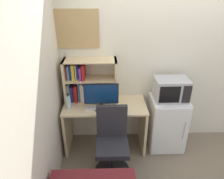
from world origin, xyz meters
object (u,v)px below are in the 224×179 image
monitor (101,96)px  mini_fridge (166,123)px  water_bottle (68,102)px  hutch_bookshelf (83,80)px  desk_chair (112,146)px  wall_corkboard (72,29)px  computer_mouse (124,107)px  keyboard (102,108)px  microwave (171,89)px

monitor → mini_fridge: 1.13m
water_bottle → hutch_bookshelf: bearing=49.9°
mini_fridge → desk_chair: desk_chair is taller
desk_chair → monitor: bearing=111.0°
mini_fridge → monitor: bearing=-172.3°
desk_chair → wall_corkboard: bearing=124.8°
computer_mouse → wall_corkboard: size_ratio=0.13×
monitor → keyboard: 0.19m
wall_corkboard → computer_mouse: bearing=-29.6°
hutch_bookshelf → mini_fridge: 1.41m
computer_mouse → desk_chair: 0.53m
water_bottle → desk_chair: bearing=-33.7°
monitor → keyboard: (0.01, 0.01, -0.19)m
keyboard → mini_fridge: size_ratio=0.55×
water_bottle → microwave: bearing=3.8°
hutch_bookshelf → water_bottle: (-0.19, -0.23, -0.21)m
hutch_bookshelf → monitor: bearing=-46.6°
keyboard → wall_corkboard: bearing=136.1°
microwave → hutch_bookshelf: bearing=173.7°
microwave → water_bottle: bearing=-176.2°
monitor → computer_mouse: bearing=0.1°
keyboard → water_bottle: size_ratio=2.13×
desk_chair → wall_corkboard: (-0.51, 0.74, 1.35)m
hutch_bookshelf → microwave: hutch_bookshelf is taller
monitor → computer_mouse: (0.30, 0.00, -0.18)m
keyboard → mini_fridge: (0.96, 0.12, -0.36)m
water_bottle → desk_chair: 0.83m
keyboard → desk_chair: desk_chair is taller
keyboard → water_bottle: 0.47m
water_bottle → microwave: microwave is taller
computer_mouse → wall_corkboard: (-0.68, 0.39, 0.98)m
wall_corkboard → desk_chair: bearing=-55.2°
wall_corkboard → hutch_bookshelf: bearing=-44.0°
water_bottle → mini_fridge: size_ratio=0.26×
hutch_bookshelf → microwave: size_ratio=1.60×
hutch_bookshelf → desk_chair: size_ratio=0.78×
keyboard → wall_corkboard: wall_corkboard is taller
desk_chair → hutch_bookshelf: bearing=122.2°
water_bottle → wall_corkboard: size_ratio=0.29×
computer_mouse → water_bottle: (-0.75, 0.04, 0.08)m
keyboard → wall_corkboard: 1.13m
computer_mouse → mini_fridge: size_ratio=0.12×
hutch_bookshelf → monitor: 0.39m
monitor → water_bottle: bearing=174.8°
keyboard → computer_mouse: bearing=-2.4°
computer_mouse → mini_fridge: 0.78m
computer_mouse → monitor: bearing=-179.9°
wall_corkboard → keyboard: bearing=-43.9°
hutch_bookshelf → desk_chair: 0.99m
water_bottle → wall_corkboard: (0.07, 0.35, 0.90)m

